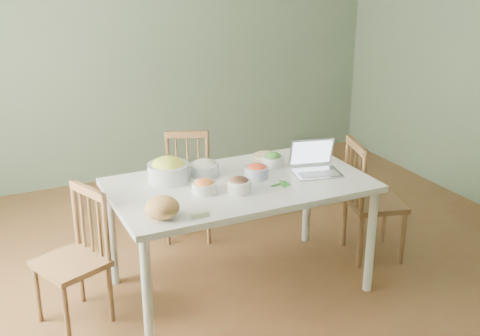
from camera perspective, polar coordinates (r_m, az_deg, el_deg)
name	(u,v)px	position (r m, az deg, el deg)	size (l,w,h in m)	color
floor	(259,287)	(4.35, 1.79, -11.16)	(5.00, 5.00, 0.00)	brown
wall_back	(145,44)	(6.10, -8.97, 11.51)	(5.00, 0.00, 2.70)	#5D7255
dining_table	(240,236)	(4.16, 0.00, -6.43)	(1.69, 0.95, 0.79)	white
chair_far	(188,188)	(4.88, -4.96, -1.87)	(0.38, 0.36, 0.86)	brown
chair_left	(70,260)	(3.91, -15.73, -8.40)	(0.39, 0.37, 0.88)	brown
chair_right	(375,200)	(4.67, 12.64, -2.93)	(0.41, 0.39, 0.93)	brown
bread_boule	(162,207)	(3.49, -7.36, -3.71)	(0.20, 0.20, 0.13)	#B8883F
butter_stick	(200,215)	(3.50, -3.84, -4.41)	(0.10, 0.03, 0.03)	beige
bowl_squash	(168,169)	(4.02, -6.78, -0.13)	(0.28, 0.28, 0.16)	gold
bowl_carrot	(204,186)	(3.82, -3.40, -1.72)	(0.16, 0.16, 0.09)	orange
bowl_onion	(204,168)	(4.10, -3.38, 0.03)	(0.20, 0.20, 0.11)	white
bowl_mushroom	(239,185)	(3.81, -0.08, -1.61)	(0.15, 0.15, 0.10)	#442618
bowl_redpep	(257,171)	(4.06, 1.57, -0.27)	(0.16, 0.16, 0.10)	#DC4B30
bowl_broccoli	(273,159)	(4.28, 3.10, 0.82)	(0.15, 0.15, 0.10)	#2F6227
flatbread	(266,156)	(4.47, 2.48, 1.18)	(0.18, 0.18, 0.02)	#BDAC8A
basil_bunch	(280,184)	(3.95, 3.76, -1.49)	(0.17, 0.17, 0.02)	#214B15
laptop	(318,159)	(4.12, 7.35, 0.81)	(0.31, 0.27, 0.22)	silver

